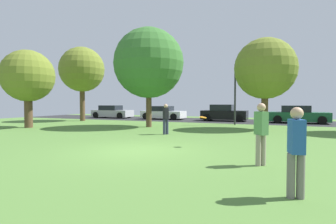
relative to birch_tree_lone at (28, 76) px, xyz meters
The scene contains 15 objects.
ground_plane 12.19m from the birch_tree_lone, 22.40° to the right, with size 44.00×44.00×0.00m, color #547F38.
road_strip 16.18m from the birch_tree_lone, 46.84° to the left, with size 44.00×6.40×0.01m, color #28282B.
birch_tree_lone is the anchor object (origin of this frame).
oak_tree_left 8.02m from the birch_tree_lone, 26.80° to the left, with size 4.75×4.75×6.71m.
oak_tree_center 6.70m from the birch_tree_lone, 99.99° to the left, with size 4.01×4.01×6.64m.
maple_tree_near 15.35m from the birch_tree_lone, 19.57° to the left, with size 3.79×3.79×5.68m.
person_thrower 10.17m from the birch_tree_lone, ahead, with size 0.38×0.38×1.60m.
person_catcher 15.96m from the birch_tree_lone, 18.71° to the right, with size 0.38×0.38×1.67m.
person_bystander 17.49m from the birch_tree_lone, 25.15° to the right, with size 0.29×0.36×1.61m.
frisbee_disc 13.18m from the birch_tree_lone, 12.15° to the right, with size 0.33×0.33×0.07m.
parked_car_silver 11.81m from the birch_tree_lone, 96.98° to the left, with size 4.36×1.97×1.34m.
parked_car_white 12.65m from the birch_tree_lone, 68.00° to the left, with size 4.21×2.10×1.31m.
parked_car_black 15.89m from the birch_tree_lone, 47.14° to the left, with size 4.00×2.03×1.48m.
parked_car_green 20.34m from the birch_tree_lone, 34.27° to the left, with size 4.44×2.07×1.42m.
street_lamp_post 14.51m from the birch_tree_lone, 32.35° to the left, with size 0.14×0.14×4.50m, color #2D2D33.
Camera 1 is at (4.60, -8.01, 1.69)m, focal length 28.34 mm.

